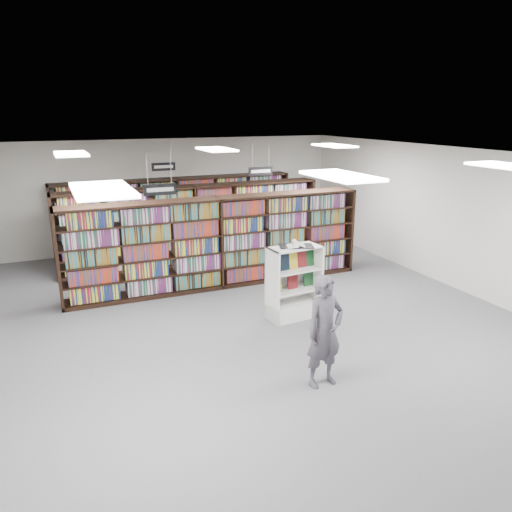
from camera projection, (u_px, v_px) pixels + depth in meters
name	position (u px, v px, depth m)	size (l,w,h in m)	color
floor	(252.00, 317.00, 10.00)	(12.00, 12.00, 0.00)	#4B4B4F
ceiling	(252.00, 155.00, 9.11)	(10.00, 12.00, 0.10)	white
wall_back	(174.00, 193.00, 14.85)	(10.00, 0.10, 3.20)	silver
wall_right	(452.00, 218.00, 11.45)	(0.10, 12.00, 3.20)	silver
bookshelf_row_near	(218.00, 243.00, 11.47)	(7.00, 0.60, 2.10)	black
bookshelf_row_mid	(194.00, 225.00, 13.24)	(7.00, 0.60, 2.10)	black
bookshelf_row_far	(177.00, 213.00, 14.74)	(7.00, 0.60, 2.10)	black
aisle_sign_left	(160.00, 188.00, 9.61)	(0.65, 0.02, 0.80)	#B2B2B7
aisle_sign_right	(261.00, 170.00, 12.51)	(0.65, 0.02, 0.80)	#B2B2B7
aisle_sign_center	(164.00, 166.00, 13.51)	(0.65, 0.02, 0.80)	#B2B2B7
troffer_front_left	(102.00, 190.00, 5.33)	(0.60, 1.20, 0.04)	white
troffer_front_center	(341.00, 176.00, 6.47)	(0.60, 1.20, 0.04)	white
troffer_front_right	(509.00, 166.00, 7.61)	(0.60, 1.20, 0.04)	white
troffer_back_left	(71.00, 154.00, 9.74)	(0.60, 1.20, 0.04)	white
troffer_back_center	(216.00, 149.00, 10.88)	(0.60, 1.20, 0.04)	white
troffer_back_right	(334.00, 146.00, 12.02)	(0.60, 1.20, 0.04)	white
endcap_display	(293.00, 293.00, 9.89)	(1.09, 0.62, 1.46)	white
open_book	(296.00, 245.00, 9.58)	(0.74, 0.57, 0.13)	black
shopper	(325.00, 331.00, 7.32)	(0.63, 0.41, 1.72)	#504C56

